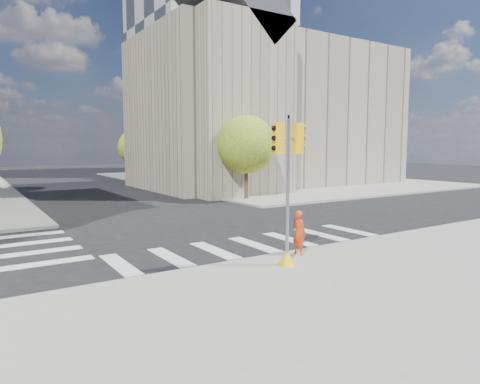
% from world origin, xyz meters
% --- Properties ---
extents(ground, '(160.00, 160.00, 0.00)m').
position_xyz_m(ground, '(0.00, 0.00, 0.00)').
color(ground, black).
rests_on(ground, ground).
extents(sidewalk_far_right, '(28.00, 40.00, 0.15)m').
position_xyz_m(sidewalk_far_right, '(20.00, 26.00, 0.07)').
color(sidewalk_far_right, gray).
rests_on(sidewalk_far_right, ground).
extents(civic_building, '(26.00, 16.00, 19.39)m').
position_xyz_m(civic_building, '(15.59, 19.12, 7.26)').
color(civic_building, gray).
rests_on(civic_building, ground).
extents(office_tower, '(20.00, 18.00, 30.00)m').
position_xyz_m(office_tower, '(22.00, 42.00, 15.00)').
color(office_tower, '#9EA0A3').
rests_on(office_tower, ground).
extents(tree_re_near, '(4.20, 4.20, 6.16)m').
position_xyz_m(tree_re_near, '(7.50, 10.00, 4.05)').
color(tree_re_near, '#382616').
rests_on(tree_re_near, ground).
extents(tree_re_mid, '(4.60, 4.60, 6.66)m').
position_xyz_m(tree_re_mid, '(7.50, 22.00, 4.35)').
color(tree_re_mid, '#382616').
rests_on(tree_re_mid, ground).
extents(tree_re_far, '(4.00, 4.00, 5.88)m').
position_xyz_m(tree_re_far, '(7.50, 34.00, 3.87)').
color(tree_re_far, '#382616').
rests_on(tree_re_far, ground).
extents(lamp_near, '(0.35, 0.18, 8.11)m').
position_xyz_m(lamp_near, '(8.00, 14.00, 4.58)').
color(lamp_near, black).
rests_on(lamp_near, sidewalk_far_right).
extents(lamp_far, '(0.35, 0.18, 8.11)m').
position_xyz_m(lamp_far, '(8.00, 28.00, 4.58)').
color(lamp_far, black).
rests_on(lamp_far, sidewalk_far_right).
extents(traffic_signal, '(1.07, 0.56, 4.71)m').
position_xyz_m(traffic_signal, '(-1.20, -5.45, 2.15)').
color(traffic_signal, '#FAB70D').
rests_on(traffic_signal, sidewalk_near).
extents(photographer, '(0.43, 0.60, 1.55)m').
position_xyz_m(photographer, '(0.01, -4.60, 0.93)').
color(photographer, red).
rests_on(photographer, sidewalk_near).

